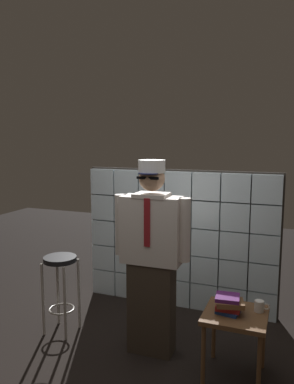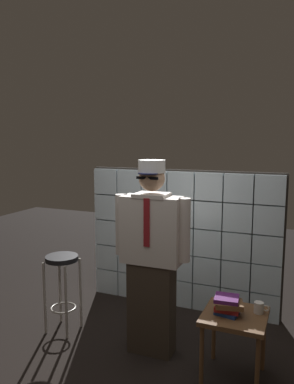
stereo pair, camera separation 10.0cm
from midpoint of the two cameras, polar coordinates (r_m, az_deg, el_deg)
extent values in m
plane|color=black|center=(3.73, -2.73, -24.81)|extent=(12.00, 12.00, 0.00)
cube|color=silver|center=(5.12, -6.98, -13.33)|extent=(0.32, 0.08, 0.32)
cube|color=silver|center=(4.98, -3.51, -13.91)|extent=(0.32, 0.08, 0.32)
cube|color=silver|center=(4.86, 0.16, -14.47)|extent=(0.32, 0.08, 0.32)
cube|color=silver|center=(4.76, 4.01, -14.99)|extent=(0.32, 0.08, 0.32)
cube|color=silver|center=(4.69, 8.03, -15.47)|extent=(0.32, 0.08, 0.32)
cube|color=silver|center=(4.63, 12.19, -15.88)|extent=(0.32, 0.08, 0.32)
cube|color=silver|center=(4.60, 16.44, -16.22)|extent=(0.32, 0.08, 0.32)
cube|color=silver|center=(5.01, -7.04, -9.80)|extent=(0.32, 0.08, 0.32)
cube|color=silver|center=(4.87, -3.55, -10.29)|extent=(0.32, 0.08, 0.32)
cube|color=silver|center=(4.75, 0.16, -10.77)|extent=(0.32, 0.08, 0.32)
cube|color=silver|center=(4.64, 4.05, -11.23)|extent=(0.32, 0.08, 0.32)
cube|color=silver|center=(4.56, 8.12, -11.65)|extent=(0.32, 0.08, 0.32)
cube|color=silver|center=(4.51, 12.32, -12.02)|extent=(0.32, 0.08, 0.32)
cube|color=silver|center=(4.47, 16.62, -12.34)|extent=(0.32, 0.08, 0.32)
cube|color=silver|center=(4.92, -7.11, -6.12)|extent=(0.32, 0.08, 0.32)
cube|color=silver|center=(4.78, -3.58, -6.51)|extent=(0.32, 0.08, 0.32)
cube|color=silver|center=(4.65, 0.16, -6.90)|extent=(0.32, 0.08, 0.32)
cube|color=silver|center=(4.55, 4.09, -7.28)|extent=(0.32, 0.08, 0.32)
cube|color=silver|center=(4.46, 8.20, -7.64)|extent=(0.32, 0.08, 0.32)
cube|color=silver|center=(4.40, 12.45, -7.96)|extent=(0.32, 0.08, 0.32)
cube|color=silver|center=(4.37, 16.80, -8.25)|extent=(0.32, 0.08, 0.32)
cube|color=silver|center=(4.85, -7.18, -2.32)|extent=(0.32, 0.08, 0.32)
cube|color=silver|center=(4.70, -3.62, -2.60)|extent=(0.32, 0.08, 0.32)
cube|color=silver|center=(4.57, 0.16, -2.89)|extent=(0.32, 0.08, 0.32)
cube|color=silver|center=(4.47, 4.14, -3.17)|extent=(0.32, 0.08, 0.32)
cube|color=silver|center=(4.38, 8.29, -3.46)|extent=(0.32, 0.08, 0.32)
cube|color=silver|center=(4.32, 12.58, -3.73)|extent=(0.32, 0.08, 0.32)
cube|color=silver|center=(4.29, 16.98, -3.99)|extent=(0.32, 0.08, 0.32)
cube|color=silver|center=(4.80, -7.25, 1.58)|extent=(0.32, 0.08, 0.32)
cube|color=silver|center=(4.65, -3.65, 1.42)|extent=(0.32, 0.08, 0.32)
cube|color=silver|center=(4.52, 0.16, 1.24)|extent=(0.32, 0.08, 0.32)
cube|color=silver|center=(4.42, 4.18, 1.05)|extent=(0.32, 0.08, 0.32)
cube|color=silver|center=(4.33, 8.38, 0.84)|extent=(0.32, 0.08, 0.32)
cube|color=silver|center=(4.27, 12.72, 0.63)|extent=(0.32, 0.08, 0.32)
cube|color=silver|center=(4.23, 17.16, 0.40)|extent=(0.32, 0.08, 0.32)
cube|color=#38332D|center=(4.59, 4.29, -7.12)|extent=(2.35, 0.02, 1.69)
cube|color=#382D23|center=(3.72, -0.12, -17.11)|extent=(0.43, 0.22, 0.88)
cube|color=silver|center=(3.47, -0.12, -5.76)|extent=(0.56, 0.25, 0.63)
cube|color=maroon|center=(3.33, -0.87, -4.68)|extent=(0.06, 0.01, 0.44)
cube|color=silver|center=(3.41, -0.12, -0.48)|extent=(0.31, 0.26, 0.04)
sphere|color=tan|center=(3.39, -0.12, 2.12)|extent=(0.24, 0.24, 0.24)
ellipsoid|color=black|center=(3.34, -0.44, 1.32)|extent=(0.16, 0.09, 0.11)
cube|color=black|center=(3.28, -0.78, 2.14)|extent=(0.20, 0.02, 0.02)
cylinder|color=#191E47|center=(3.30, -0.66, 2.84)|extent=(0.18, 0.18, 0.01)
cylinder|color=white|center=(3.38, -0.12, 3.93)|extent=(0.24, 0.24, 0.11)
cylinder|color=silver|center=(3.37, 4.84, -5.76)|extent=(0.11, 0.11, 0.58)
cylinder|color=silver|center=(3.58, -4.79, -4.95)|extent=(0.11, 0.11, 0.58)
cylinder|color=black|center=(4.06, -13.77, -9.86)|extent=(0.34, 0.34, 0.05)
torus|color=#A59E93|center=(4.26, -13.51, -16.88)|extent=(0.27, 0.27, 0.02)
cylinder|color=#A59E93|center=(4.18, -16.20, -15.41)|extent=(0.03, 0.03, 0.77)
cylinder|color=#A59E93|center=(4.03, -13.08, -16.18)|extent=(0.03, 0.03, 0.77)
cylinder|color=#A59E93|center=(4.37, -14.02, -14.23)|extent=(0.03, 0.03, 0.77)
cylinder|color=#A59E93|center=(4.23, -10.99, -14.90)|extent=(0.03, 0.03, 0.77)
cube|color=brown|center=(3.39, 12.42, -17.78)|extent=(0.52, 0.52, 0.04)
cylinder|color=brown|center=(3.38, 7.61, -23.37)|extent=(0.04, 0.04, 0.54)
cylinder|color=brown|center=(3.32, 15.72, -24.23)|extent=(0.04, 0.04, 0.54)
cylinder|color=brown|center=(3.75, 9.31, -19.98)|extent=(0.04, 0.04, 0.54)
cylinder|color=brown|center=(3.70, 16.44, -20.64)|extent=(0.04, 0.04, 0.54)
cube|color=navy|center=(3.36, 11.29, -17.38)|extent=(0.20, 0.17, 0.03)
cube|color=maroon|center=(3.34, 11.36, -16.81)|extent=(0.20, 0.13, 0.04)
cube|color=brown|center=(3.32, 11.60, -16.17)|extent=(0.26, 0.22, 0.04)
cube|color=#591E66|center=(3.32, 11.25, -15.45)|extent=(0.21, 0.20, 0.03)
cylinder|color=silver|center=(3.44, 15.82, -16.32)|extent=(0.08, 0.08, 0.09)
torus|color=silver|center=(3.43, 16.82, -16.32)|extent=(0.06, 0.01, 0.06)
camera|label=1|loc=(0.05, -90.85, -0.12)|focal=35.15mm
camera|label=2|loc=(0.05, 89.15, 0.12)|focal=35.15mm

